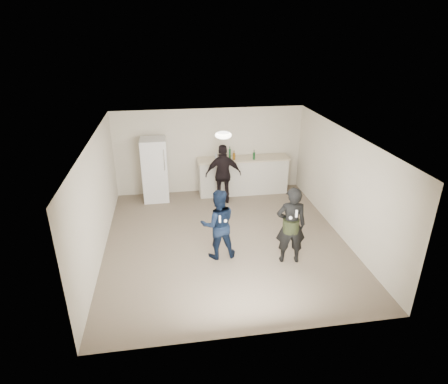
{
  "coord_description": "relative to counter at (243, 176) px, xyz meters",
  "views": [
    {
      "loc": [
        -1.19,
        -7.49,
        4.58
      ],
      "look_at": [
        0.0,
        0.2,
        1.15
      ],
      "focal_mm": 30.0,
      "sensor_mm": 36.0,
      "label": 1
    }
  ],
  "objects": [
    {
      "name": "wall_front",
      "position": [
        -0.95,
        -5.67,
        0.72
      ],
      "size": [
        6.0,
        0.0,
        6.0
      ],
      "primitive_type": "plane",
      "rotation": [
        -1.57,
        0.0,
        0.0
      ],
      "color": "beige",
      "rests_on": "floor"
    },
    {
      "name": "bottle_cluster",
      "position": [
        -0.28,
        -0.08,
        0.67
      ],
      "size": [
        1.16,
        0.25,
        0.28
      ],
      "color": "silver",
      "rests_on": "counter_top"
    },
    {
      "name": "nunchuk_man",
      "position": [
        -1.09,
        -3.53,
        0.45
      ],
      "size": [
        0.07,
        0.07,
        0.07
      ],
      "primitive_type": "sphere",
      "color": "white",
      "rests_on": "man"
    },
    {
      "name": "remote_woman",
      "position": [
        0.25,
        -3.95,
        0.72
      ],
      "size": [
        0.04,
        0.04,
        0.15
      ],
      "primitive_type": "cube",
      "color": "white",
      "rests_on": "woman"
    },
    {
      "name": "floor",
      "position": [
        -0.95,
        -2.67,
        -0.53
      ],
      "size": [
        6.0,
        6.0,
        0.0
      ],
      "primitive_type": "plane",
      "color": "#6B5B4C",
      "rests_on": "ground"
    },
    {
      "name": "wall_right",
      "position": [
        1.8,
        -2.67,
        0.72
      ],
      "size": [
        0.0,
        6.0,
        6.0
      ],
      "primitive_type": "plane",
      "rotation": [
        1.57,
        0.0,
        -1.57
      ],
      "color": "beige",
      "rests_on": "floor"
    },
    {
      "name": "wall_back",
      "position": [
        -0.95,
        0.33,
        0.72
      ],
      "size": [
        6.0,
        0.0,
        6.0
      ],
      "primitive_type": "plane",
      "rotation": [
        1.57,
        0.0,
        0.0
      ],
      "color": "beige",
      "rests_on": "floor"
    },
    {
      "name": "shaker",
      "position": [
        -0.74,
        -0.0,
        0.65
      ],
      "size": [
        0.08,
        0.08,
        0.17
      ],
      "primitive_type": "cylinder",
      "color": "silver",
      "rests_on": "counter_top"
    },
    {
      "name": "wall_left",
      "position": [
        -3.7,
        -2.67,
        0.72
      ],
      "size": [
        0.0,
        6.0,
        6.0
      ],
      "primitive_type": "plane",
      "rotation": [
        1.57,
        0.0,
        1.57
      ],
      "color": "beige",
      "rests_on": "floor"
    },
    {
      "name": "counter_top",
      "position": [
        0.0,
        0.0,
        0.55
      ],
      "size": [
        2.68,
        0.64,
        0.04
      ],
      "primitive_type": "cube",
      "color": "beige",
      "rests_on": "counter"
    },
    {
      "name": "fridge_handle",
      "position": [
        -2.28,
        -0.44,
        0.78
      ],
      "size": [
        0.02,
        0.02,
        0.6
      ],
      "primitive_type": "cylinder",
      "color": "silver",
      "rests_on": "fridge"
    },
    {
      "name": "nunchuk_woman",
      "position": [
        0.15,
        -3.92,
        0.62
      ],
      "size": [
        0.07,
        0.07,
        0.07
      ],
      "primitive_type": "sphere",
      "color": "white",
      "rests_on": "woman"
    },
    {
      "name": "ceiling_dome",
      "position": [
        -0.95,
        -2.37,
        1.93
      ],
      "size": [
        0.36,
        0.36,
        0.16
      ],
      "primitive_type": "ellipsoid",
      "color": "white",
      "rests_on": "ceiling"
    },
    {
      "name": "man",
      "position": [
        -1.21,
        -3.28,
        0.25
      ],
      "size": [
        0.78,
        0.63,
        1.56
      ],
      "primitive_type": "imported",
      "rotation": [
        0.0,
        0.0,
        3.19
      ],
      "color": "#0F203F",
      "rests_on": "floor"
    },
    {
      "name": "remote_man",
      "position": [
        -1.21,
        -3.56,
        0.53
      ],
      "size": [
        0.04,
        0.04,
        0.15
      ],
      "primitive_type": "cube",
      "color": "white",
      "rests_on": "man"
    },
    {
      "name": "spectator",
      "position": [
        -0.68,
        -0.59,
        0.32
      ],
      "size": [
        1.02,
        0.49,
        1.7
      ],
      "primitive_type": "imported",
      "rotation": [
        0.0,
        0.0,
        3.07
      ],
      "color": "black",
      "rests_on": "floor"
    },
    {
      "name": "counter",
      "position": [
        0.0,
        0.0,
        0.0
      ],
      "size": [
        2.6,
        0.56,
        1.05
      ],
      "primitive_type": "cube",
      "color": "beige",
      "rests_on": "floor"
    },
    {
      "name": "ceiling",
      "position": [
        -0.95,
        -2.67,
        1.98
      ],
      "size": [
        6.0,
        6.0,
        0.0
      ],
      "primitive_type": "plane",
      "rotation": [
        3.14,
        0.0,
        0.0
      ],
      "color": "silver",
      "rests_on": "wall_back"
    },
    {
      "name": "woman",
      "position": [
        0.25,
        -3.7,
        0.32
      ],
      "size": [
        0.67,
        0.48,
        1.7
      ],
      "primitive_type": "imported",
      "rotation": [
        0.0,
        0.0,
        3.01
      ],
      "color": "black",
      "rests_on": "floor"
    },
    {
      "name": "camo_shorts",
      "position": [
        0.25,
        -3.7,
        0.32
      ],
      "size": [
        0.34,
        0.34,
        0.28
      ],
      "primitive_type": "cylinder",
      "color": "#273216",
      "rests_on": "woman"
    },
    {
      "name": "fridge",
      "position": [
        -2.56,
        -0.07,
        0.38
      ],
      "size": [
        0.7,
        0.7,
        1.8
      ],
      "primitive_type": "cube",
      "color": "white",
      "rests_on": "floor"
    }
  ]
}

